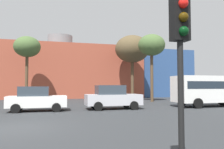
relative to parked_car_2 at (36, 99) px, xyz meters
name	(u,v)px	position (x,y,z in m)	size (l,w,h in m)	color
ground_plane	(14,128)	(-0.48, -6.61, -0.90)	(200.00, 200.00, 0.00)	#2D3033
building_backdrop	(60,72)	(2.20, 20.22, 3.16)	(44.11, 10.65, 10.10)	#9E4733
parked_car_2	(36,99)	(0.00, 0.00, 0.00)	(4.17, 2.04, 1.81)	white
parked_car_3	(112,97)	(5.76, 0.00, 0.05)	(4.39, 2.15, 1.90)	silver
white_bus	(211,88)	(14.86, -0.15, 0.72)	(6.80, 2.62, 2.72)	white
traffic_light_near_right	(181,44)	(3.65, -13.27, 1.80)	(0.36, 0.36, 3.66)	black
bare_tree_0	(27,48)	(-1.94, 11.32, 5.60)	(3.16, 3.16, 7.86)	brown
bare_tree_1	(132,49)	(11.74, 11.74, 6.03)	(4.74, 4.74, 8.87)	brown
bare_tree_2	(152,46)	(12.36, 6.78, 5.67)	(3.17, 3.17, 7.94)	brown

